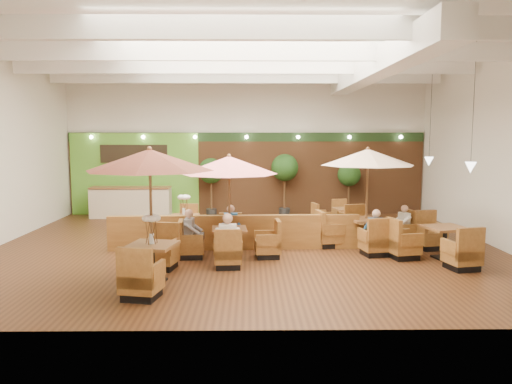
{
  "coord_description": "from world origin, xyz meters",
  "views": [
    {
      "loc": [
        0.13,
        -13.72,
        3.13
      ],
      "look_at": [
        0.3,
        0.5,
        1.5
      ],
      "focal_mm": 35.0,
      "sensor_mm": 36.0,
      "label": 1
    }
  ],
  "objects_px": {
    "topiary_1": "(285,170)",
    "diner_1": "(231,222)",
    "diner_0": "(228,235)",
    "table_0": "(150,180)",
    "topiary_2": "(349,177)",
    "table_2": "(367,180)",
    "service_counter": "(131,202)",
    "table_3": "(184,223)",
    "diner_2": "(191,229)",
    "table_1": "(229,188)",
    "table_5": "(339,219)",
    "topiary_0": "(211,173)",
    "booth_divider": "(235,232)",
    "table_4": "(433,244)",
    "diner_3": "(375,227)",
    "diner_4": "(403,221)"
  },
  "relations": [
    {
      "from": "diner_1",
      "to": "diner_3",
      "type": "bearing_deg",
      "value": 165.28
    },
    {
      "from": "diner_2",
      "to": "table_1",
      "type": "bearing_deg",
      "value": 92.17
    },
    {
      "from": "diner_0",
      "to": "table_2",
      "type": "bearing_deg",
      "value": 27.6
    },
    {
      "from": "service_counter",
      "to": "diner_3",
      "type": "distance_m",
      "value": 9.9
    },
    {
      "from": "booth_divider",
      "to": "table_1",
      "type": "distance_m",
      "value": 1.63
    },
    {
      "from": "topiary_1",
      "to": "topiary_2",
      "type": "bearing_deg",
      "value": 0.0
    },
    {
      "from": "diner_0",
      "to": "diner_2",
      "type": "bearing_deg",
      "value": 132.51
    },
    {
      "from": "diner_0",
      "to": "diner_3",
      "type": "relative_size",
      "value": 1.12
    },
    {
      "from": "diner_3",
      "to": "service_counter",
      "type": "bearing_deg",
      "value": 139.16
    },
    {
      "from": "service_counter",
      "to": "topiary_2",
      "type": "height_order",
      "value": "topiary_2"
    },
    {
      "from": "table_4",
      "to": "diner_0",
      "type": "relative_size",
      "value": 3.41
    },
    {
      "from": "table_2",
      "to": "diner_2",
      "type": "xyz_separation_m",
      "value": [
        -4.75,
        -1.22,
        -1.14
      ]
    },
    {
      "from": "diner_3",
      "to": "table_2",
      "type": "bearing_deg",
      "value": 87.34
    },
    {
      "from": "topiary_0",
      "to": "diner_3",
      "type": "bearing_deg",
      "value": -53.09
    },
    {
      "from": "table_4",
      "to": "diner_1",
      "type": "distance_m",
      "value": 5.3
    },
    {
      "from": "diner_1",
      "to": "diner_4",
      "type": "xyz_separation_m",
      "value": [
        4.81,
        0.25,
        -0.01
      ]
    },
    {
      "from": "service_counter",
      "to": "diner_1",
      "type": "bearing_deg",
      "value": -53.14
    },
    {
      "from": "table_2",
      "to": "topiary_1",
      "type": "height_order",
      "value": "table_2"
    },
    {
      "from": "table_4",
      "to": "topiary_1",
      "type": "relative_size",
      "value": 1.21
    },
    {
      "from": "table_5",
      "to": "diner_2",
      "type": "bearing_deg",
      "value": -152.0
    },
    {
      "from": "topiary_0",
      "to": "service_counter",
      "type": "bearing_deg",
      "value": -176.23
    },
    {
      "from": "table_5",
      "to": "service_counter",
      "type": "bearing_deg",
      "value": 149.42
    },
    {
      "from": "booth_divider",
      "to": "diner_2",
      "type": "relative_size",
      "value": 8.6
    },
    {
      "from": "table_4",
      "to": "diner_4",
      "type": "bearing_deg",
      "value": 92.31
    },
    {
      "from": "table_5",
      "to": "topiary_2",
      "type": "height_order",
      "value": "topiary_2"
    },
    {
      "from": "table_2",
      "to": "topiary_0",
      "type": "distance_m",
      "value": 7.11
    },
    {
      "from": "topiary_0",
      "to": "topiary_2",
      "type": "xyz_separation_m",
      "value": [
        5.3,
        0.0,
        -0.14
      ]
    },
    {
      "from": "table_4",
      "to": "diner_1",
      "type": "relative_size",
      "value": 3.81
    },
    {
      "from": "table_0",
      "to": "topiary_2",
      "type": "relative_size",
      "value": 1.43
    },
    {
      "from": "table_2",
      "to": "table_3",
      "type": "distance_m",
      "value": 5.54
    },
    {
      "from": "service_counter",
      "to": "table_2",
      "type": "bearing_deg",
      "value": -33.19
    },
    {
      "from": "topiary_2",
      "to": "table_1",
      "type": "bearing_deg",
      "value": -123.65
    },
    {
      "from": "topiary_2",
      "to": "table_3",
      "type": "bearing_deg",
      "value": -144.22
    },
    {
      "from": "service_counter",
      "to": "diner_0",
      "type": "xyz_separation_m",
      "value": [
        4.0,
        -7.28,
        0.2
      ]
    },
    {
      "from": "table_4",
      "to": "diner_1",
      "type": "height_order",
      "value": "diner_1"
    },
    {
      "from": "topiary_1",
      "to": "diner_1",
      "type": "relative_size",
      "value": 3.16
    },
    {
      "from": "topiary_1",
      "to": "diner_2",
      "type": "xyz_separation_m",
      "value": [
        -2.83,
        -6.51,
        -1.03
      ]
    },
    {
      "from": "topiary_2",
      "to": "table_0",
      "type": "bearing_deg",
      "value": -124.28
    },
    {
      "from": "diner_3",
      "to": "diner_1",
      "type": "bearing_deg",
      "value": 165.67
    },
    {
      "from": "service_counter",
      "to": "diner_1",
      "type": "height_order",
      "value": "diner_1"
    },
    {
      "from": "diner_0",
      "to": "diner_1",
      "type": "distance_m",
      "value": 1.95
    },
    {
      "from": "diner_0",
      "to": "table_5",
      "type": "bearing_deg",
      "value": 52.65
    },
    {
      "from": "diner_2",
      "to": "table_4",
      "type": "bearing_deg",
      "value": 90.73
    },
    {
      "from": "booth_divider",
      "to": "topiary_1",
      "type": "relative_size",
      "value": 2.85
    },
    {
      "from": "topiary_2",
      "to": "diner_3",
      "type": "bearing_deg",
      "value": -95.0
    },
    {
      "from": "service_counter",
      "to": "table_3",
      "type": "height_order",
      "value": "table_3"
    },
    {
      "from": "table_1",
      "to": "table_3",
      "type": "distance_m",
      "value": 3.05
    },
    {
      "from": "diner_0",
      "to": "booth_divider",
      "type": "bearing_deg",
      "value": 84.5
    },
    {
      "from": "table_1",
      "to": "topiary_1",
      "type": "xyz_separation_m",
      "value": [
        1.86,
        6.51,
        -0.02
      ]
    },
    {
      "from": "topiary_1",
      "to": "diner_0",
      "type": "height_order",
      "value": "topiary_1"
    }
  ]
}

